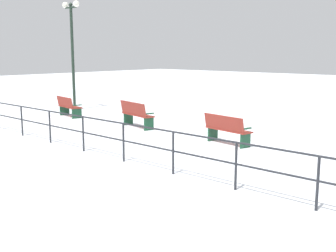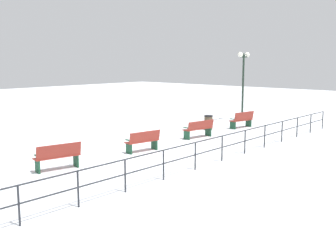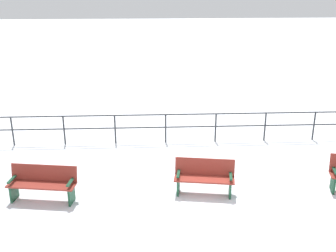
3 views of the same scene
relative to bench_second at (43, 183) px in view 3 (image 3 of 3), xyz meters
name	(u,v)px [view 3 (image 3 of 3)]	position (x,y,z in m)	size (l,w,h in m)	color
ground_plane	(204,194)	(-0.05, 3.97, -0.47)	(80.00, 80.00, 0.00)	white
bench_second	(43,183)	(0.00, 0.00, 0.00)	(0.74, 1.71, 0.87)	maroon
bench_third	(204,176)	(-0.14, 3.98, -0.01)	(0.72, 1.56, 0.88)	maroon
waterfront_railing	(191,123)	(-3.49, 3.97, 0.19)	(0.05, 21.32, 0.98)	#26282D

